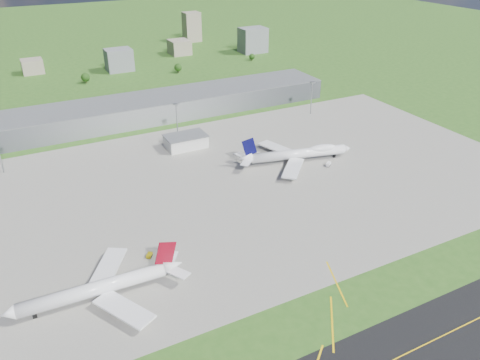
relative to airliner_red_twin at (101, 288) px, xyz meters
name	(u,v)px	position (x,y,z in m)	size (l,w,h in m)	color
ground	(149,125)	(72.03, 170.06, -5.00)	(1400.00, 1400.00, 0.00)	#2F5B1C
apron	(225,186)	(82.03, 60.06, -4.96)	(360.00, 190.00, 0.08)	gray
terminal	(142,109)	(72.03, 185.06, 2.50)	(300.00, 42.00, 15.00)	gray
ops_building	(186,142)	(82.03, 120.06, -1.00)	(26.00, 16.00, 8.00)	silver
mast_center	(177,115)	(82.03, 135.06, 12.70)	(3.50, 2.00, 25.90)	gray
mast_east	(312,92)	(192.03, 135.06, 12.70)	(3.50, 2.00, 25.90)	gray
airliner_red_twin	(101,288)	(0.00, 0.00, 0.00)	(68.38, 53.36, 18.78)	white
airliner_blue_quad	(298,154)	(136.09, 67.77, 0.29)	(72.18, 55.72, 19.05)	white
tug_yellow	(149,256)	(24.26, 16.56, -4.12)	(3.49, 3.81, 1.68)	#C1AB0B
van_white_near	(292,168)	(126.74, 60.15, -3.82)	(3.60, 4.94, 2.34)	white
van_white_far	(328,164)	(148.92, 53.91, -3.85)	(4.69, 4.14, 2.27)	silver
bldg_cw	(33,66)	(12.03, 360.06, 2.00)	(20.00, 18.00, 14.00)	gray
bldg_c	(119,60)	(92.03, 330.06, 6.00)	(26.00, 20.00, 22.00)	slate
bldg_ce	(179,47)	(172.03, 370.06, 3.00)	(22.00, 24.00, 16.00)	gray
bldg_e	(253,40)	(252.03, 340.06, 9.00)	(30.00, 22.00, 28.00)	slate
bldg_tall_e	(192,27)	(212.03, 430.06, 13.00)	(20.00, 18.00, 36.00)	gray
tree_c	(85,77)	(52.03, 300.06, 0.83)	(8.10, 8.10, 9.90)	#382314
tree_e	(178,67)	(142.03, 295.06, 0.51)	(7.65, 7.65, 9.35)	#382314
tree_far_e	(252,57)	(232.03, 305.06, -0.47)	(6.30, 6.30, 7.70)	#382314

